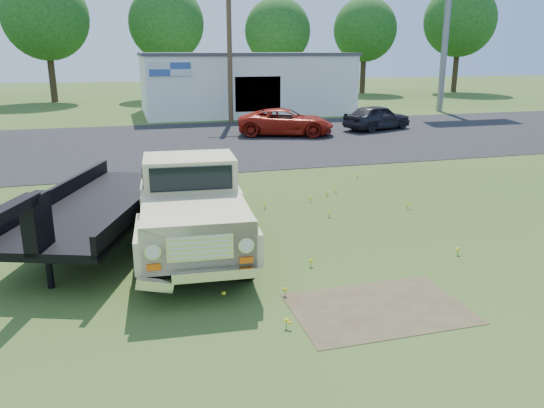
{
  "coord_description": "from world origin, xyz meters",
  "views": [
    {
      "loc": [
        -2.55,
        -10.5,
        4.31
      ],
      "look_at": [
        0.7,
        1.0,
        0.83
      ],
      "focal_mm": 35.0,
      "sensor_mm": 36.0,
      "label": 1
    }
  ],
  "objects_px": {
    "flatbed_trailer": "(101,200)",
    "red_pickup": "(286,122)",
    "vintage_pickup_truck": "(191,204)",
    "dark_sedan": "(377,117)"
  },
  "relations": [
    {
      "from": "vintage_pickup_truck",
      "to": "dark_sedan",
      "type": "height_order",
      "value": "vintage_pickup_truck"
    },
    {
      "from": "red_pickup",
      "to": "dark_sedan",
      "type": "height_order",
      "value": "dark_sedan"
    },
    {
      "from": "red_pickup",
      "to": "dark_sedan",
      "type": "relative_size",
      "value": 1.21
    },
    {
      "from": "vintage_pickup_truck",
      "to": "red_pickup",
      "type": "relative_size",
      "value": 1.19
    },
    {
      "from": "vintage_pickup_truck",
      "to": "red_pickup",
      "type": "xyz_separation_m",
      "value": [
        6.93,
        15.3,
        -0.38
      ]
    },
    {
      "from": "flatbed_trailer",
      "to": "dark_sedan",
      "type": "bearing_deg",
      "value": 65.36
    },
    {
      "from": "flatbed_trailer",
      "to": "red_pickup",
      "type": "height_order",
      "value": "flatbed_trailer"
    },
    {
      "from": "vintage_pickup_truck",
      "to": "dark_sedan",
      "type": "distance_m",
      "value": 20.13
    },
    {
      "from": "vintage_pickup_truck",
      "to": "flatbed_trailer",
      "type": "xyz_separation_m",
      "value": [
        -1.93,
        1.26,
        -0.11
      ]
    },
    {
      "from": "dark_sedan",
      "to": "vintage_pickup_truck",
      "type": "bearing_deg",
      "value": 123.15
    }
  ]
}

